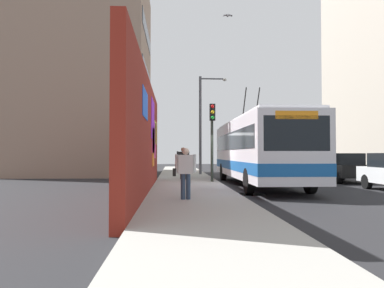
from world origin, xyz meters
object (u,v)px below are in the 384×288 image
object	(u,v)px
parked_car_navy	(306,164)
pedestrian_near_wall	(185,169)
parked_car_black	(340,167)
pedestrian_midblock	(183,160)
city_bus	(258,149)
traffic_light	(212,129)
parked_car_champagne	(284,162)
street_lamp	(203,118)

from	to	relation	value
parked_car_navy	pedestrian_near_wall	world-z (taller)	pedestrian_near_wall
parked_car_navy	parked_car_black	bearing A→B (deg)	-180.00
pedestrian_near_wall	pedestrian_midblock	bearing A→B (deg)	-1.07
city_bus	parked_car_black	xyz separation A→B (m)	(2.53, -5.20, -0.95)
city_bus	traffic_light	size ratio (longest dim) A/B	2.96
parked_car_champagne	pedestrian_near_wall	distance (m)	21.73
city_bus	street_lamp	world-z (taller)	street_lamp
pedestrian_midblock	traffic_light	xyz separation A→B (m)	(-1.97, -1.42, 1.62)
traffic_light	street_lamp	size ratio (longest dim) A/B	0.58
city_bus	parked_car_black	world-z (taller)	city_bus
parked_car_black	parked_car_navy	xyz separation A→B (m)	(5.50, 0.00, -0.00)
parked_car_navy	parked_car_champagne	bearing A→B (deg)	-0.00
parked_car_black	pedestrian_near_wall	xyz separation A→B (m)	(-9.09, 8.94, 0.23)
parked_car_black	parked_car_champagne	distance (m)	10.72
traffic_light	street_lamp	world-z (taller)	street_lamp
parked_car_navy	street_lamp	world-z (taller)	street_lamp
pedestrian_midblock	street_lamp	bearing A→B (deg)	-17.12
street_lamp	parked_car_navy	bearing A→B (deg)	-87.36
parked_car_champagne	city_bus	bearing A→B (deg)	158.58
city_bus	traffic_light	distance (m)	2.50
parked_car_navy	traffic_light	bearing A→B (deg)	134.70
city_bus	parked_car_navy	bearing A→B (deg)	-32.92
parked_car_navy	traffic_light	world-z (taller)	traffic_light
parked_car_champagne	pedestrian_midblock	bearing A→B (deg)	140.21
parked_car_black	street_lamp	xyz separation A→B (m)	(5.16, 7.24, 3.19)
city_bus	parked_car_navy	distance (m)	9.62
pedestrian_midblock	street_lamp	distance (m)	5.93
city_bus	parked_car_champagne	distance (m)	14.27
city_bus	pedestrian_midblock	xyz separation A→B (m)	(2.73, 3.57, -0.60)
parked_car_navy	traffic_light	distance (m)	10.53
parked_car_black	parked_car_champagne	bearing A→B (deg)	0.00
city_bus	pedestrian_midblock	size ratio (longest dim) A/B	6.65
parked_car_black	parked_car_champagne	world-z (taller)	same
parked_car_navy	pedestrian_midblock	world-z (taller)	pedestrian_midblock
parked_car_navy	parked_car_champagne	size ratio (longest dim) A/B	0.88
parked_car_black	pedestrian_near_wall	bearing A→B (deg)	135.48
pedestrian_near_wall	traffic_light	bearing A→B (deg)	-12.26
city_bus	street_lamp	size ratio (longest dim) A/B	1.73
parked_car_champagne	pedestrian_near_wall	size ratio (longest dim) A/B	2.94
city_bus	pedestrian_near_wall	distance (m)	7.58
parked_car_champagne	street_lamp	distance (m)	9.66
city_bus	parked_car_navy	size ratio (longest dim) A/B	2.86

